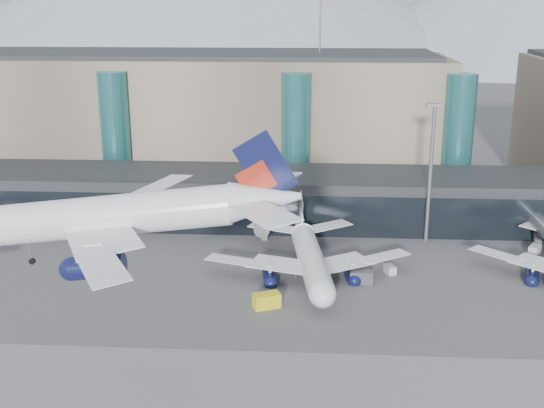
{
  "coord_description": "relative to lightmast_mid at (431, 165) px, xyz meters",
  "views": [
    {
      "loc": [
        8.48,
        -72.62,
        43.65
      ],
      "look_at": [
        2.28,
        32.0,
        11.54
      ],
      "focal_mm": 45.0,
      "sensor_mm": 36.0,
      "label": 1
    }
  ],
  "objects": [
    {
      "name": "veh_h",
      "position": [
        -27.67,
        -30.0,
        -13.35
      ],
      "size": [
        4.37,
        3.41,
        2.14
      ],
      "primitive_type": "cube",
      "rotation": [
        0.0,
        0.0,
        0.41
      ],
      "color": "yellow",
      "rests_on": "ground"
    },
    {
      "name": "jet_parked_mid",
      "position": [
        -21.67,
        -15.97,
        -10.07
      ],
      "size": [
        35.45,
        35.4,
        11.5
      ],
      "rotation": [
        0.0,
        0.0,
        1.7
      ],
      "color": "white",
      "rests_on": "ground"
    },
    {
      "name": "veh_c",
      "position": [
        -13.26,
        -20.2,
        -13.42
      ],
      "size": [
        3.68,
        2.07,
        2.0
      ],
      "primitive_type": "cube",
      "rotation": [
        0.0,
        0.0,
        -0.05
      ],
      "color": "#454549",
      "rests_on": "ground"
    },
    {
      "name": "veh_d",
      "position": [
        18.07,
        -5.88,
        -13.6
      ],
      "size": [
        2.84,
        3.24,
        1.64
      ],
      "primitive_type": "cube",
      "rotation": [
        0.0,
        0.0,
        1.0
      ],
      "color": "beige",
      "rests_on": "ground"
    },
    {
      "name": "terminal_main",
      "position": [
        -55.0,
        42.0,
        1.03
      ],
      "size": [
        130.0,
        30.0,
        31.0
      ],
      "color": "gray",
      "rests_on": "ground"
    },
    {
      "name": "concourse",
      "position": [
        -30.02,
        9.73,
        -9.45
      ],
      "size": [
        170.0,
        27.0,
        10.0
      ],
      "color": "black",
      "rests_on": "ground"
    },
    {
      "name": "veh_b",
      "position": [
        -59.54,
        -7.91,
        -13.64
      ],
      "size": [
        1.8,
        2.79,
        1.56
      ],
      "primitive_type": "cube",
      "rotation": [
        0.0,
        0.0,
        1.52
      ],
      "color": "yellow",
      "rests_on": "ground"
    },
    {
      "name": "ground",
      "position": [
        -30.0,
        -48.0,
        -14.42
      ],
      "size": [
        900.0,
        900.0,
        0.0
      ],
      "primitive_type": "plane",
      "color": "#515154",
      "rests_on": "ground"
    },
    {
      "name": "lightmast_mid",
      "position": [
        0.0,
        0.0,
        0.0
      ],
      "size": [
        3.0,
        1.2,
        25.6
      ],
      "color": "slate",
      "rests_on": "ground"
    },
    {
      "name": "hero_jet",
      "position": [
        -39.09,
        -53.61,
        8.51
      ],
      "size": [
        36.95,
        38.1,
        12.27
      ],
      "rotation": [
        0.0,
        -0.11,
        0.03
      ],
      "color": "white",
      "rests_on": "ground"
    },
    {
      "name": "teal_towers",
      "position": [
        -44.99,
        26.01,
        -0.41
      ],
      "size": [
        116.4,
        19.4,
        46.0
      ],
      "color": "#26686B",
      "rests_on": "ground"
    },
    {
      "name": "veh_g",
      "position": [
        -8.32,
        -16.04,
        -13.74
      ],
      "size": [
        2.06,
        2.65,
        1.36
      ],
      "primitive_type": "cube",
      "rotation": [
        0.0,
        0.0,
        -1.23
      ],
      "color": "beige",
      "rests_on": "ground"
    }
  ]
}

